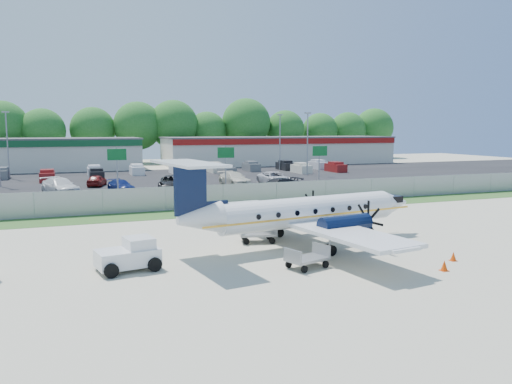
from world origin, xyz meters
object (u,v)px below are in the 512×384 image
object	(u,v)px
pushback_tug	(130,255)
baggage_cart_far	(258,233)
aircraft	(304,212)
baggage_cart_near	(307,258)

from	to	relation	value
pushback_tug	baggage_cart_far	distance (m)	8.57
pushback_tug	baggage_cart_far	world-z (taller)	pushback_tug
aircraft	baggage_cart_far	xyz separation A→B (m)	(-2.20, 1.66, -1.43)
baggage_cart_near	pushback_tug	bearing A→B (deg)	161.40
aircraft	baggage_cart_far	distance (m)	3.11
aircraft	baggage_cart_near	size ratio (longest dim) A/B	7.23
baggage_cart_near	baggage_cart_far	bearing A→B (deg)	92.37
pushback_tug	baggage_cart_near	size ratio (longest dim) A/B	1.36
aircraft	pushback_tug	xyz separation A→B (m)	(-10.08, -1.70, -1.23)
aircraft	baggage_cart_near	distance (m)	5.07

